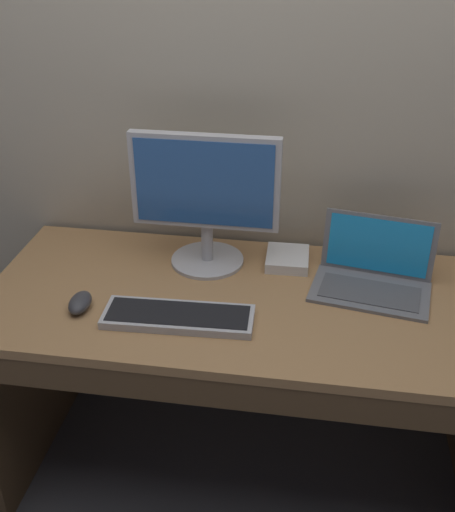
{
  "coord_description": "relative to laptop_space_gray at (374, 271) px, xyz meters",
  "views": [
    {
      "loc": [
        0.18,
        -1.56,
        1.84
      ],
      "look_at": [
        -0.07,
        0.0,
        0.93
      ],
      "focal_mm": 43.11,
      "sensor_mm": 36.0,
      "label": 1
    }
  ],
  "objects": [
    {
      "name": "external_drive_box",
      "position": [
        -0.27,
        0.09,
        -0.03
      ],
      "size": [
        0.14,
        0.16,
        0.04
      ],
      "primitive_type": "cube",
      "rotation": [
        0.0,
        0.0,
        0.02
      ],
      "color": "silver",
      "rests_on": "desk"
    },
    {
      "name": "wired_keyboard",
      "position": [
        -0.56,
        -0.28,
        -0.04
      ],
      "size": [
        0.44,
        0.16,
        0.03
      ],
      "color": "#BCBCC1",
      "rests_on": "desk"
    },
    {
      "name": "desk",
      "position": [
        -0.38,
        -0.14,
        -0.29
      ],
      "size": [
        1.64,
        0.72,
        0.79
      ],
      "color": "#A87A4C",
      "rests_on": "ground"
    },
    {
      "name": "laptop_space_gray",
      "position": [
        0.0,
        0.0,
        0.0
      ],
      "size": [
        0.39,
        0.31,
        0.2
      ],
      "color": "slate",
      "rests_on": "desk"
    },
    {
      "name": "back_wall",
      "position": [
        -0.38,
        0.27,
        0.66
      ],
      "size": [
        3.75,
        0.04,
        3.0
      ],
      "primitive_type": "cube",
      "color": "#ADA38E",
      "rests_on": "ground"
    },
    {
      "name": "external_monitor",
      "position": [
        -0.54,
        0.05,
        0.21
      ],
      "size": [
        0.47,
        0.24,
        0.45
      ],
      "color": "#B7B7BC",
      "rests_on": "desk"
    },
    {
      "name": "computer_mouse",
      "position": [
        -0.86,
        -0.27,
        -0.03
      ],
      "size": [
        0.07,
        0.12,
        0.04
      ],
      "primitive_type": "ellipsoid",
      "rotation": [
        0.0,
        0.0,
        0.06
      ],
      "color": "#38383D",
      "rests_on": "desk"
    },
    {
      "name": "ground_plane",
      "position": [
        -0.38,
        -0.13,
        -0.84
      ],
      "size": [
        14.0,
        14.0,
        0.0
      ],
      "primitive_type": "plane",
      "color": "#4C4C51"
    }
  ]
}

